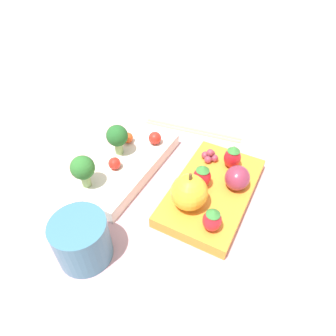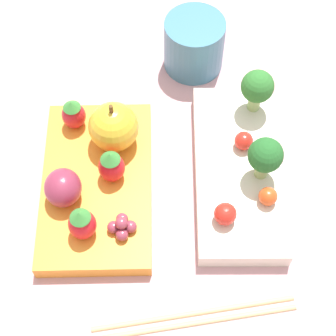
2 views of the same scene
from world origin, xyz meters
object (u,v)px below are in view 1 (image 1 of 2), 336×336
(cherry_tomato_2, at_px, (155,138))
(chopsticks_pair, at_px, (192,130))
(bento_box_fruit, at_px, (212,191))
(cherry_tomato_1, at_px, (128,138))
(bento_box_savoury, at_px, (127,165))
(broccoli_floret_1, at_px, (116,137))
(drinking_cup, at_px, (82,240))
(cherry_tomato_0, at_px, (114,163))
(apple, at_px, (189,192))
(strawberry_1, at_px, (233,157))
(strawberry_0, at_px, (212,220))
(grape_cluster, at_px, (210,156))
(plum, at_px, (237,178))
(strawberry_2, at_px, (202,176))
(broccoli_floret_0, at_px, (83,169))

(cherry_tomato_2, distance_m, chopsticks_pair, 0.11)
(bento_box_fruit, relative_size, cherry_tomato_1, 10.33)
(bento_box_savoury, relative_size, broccoli_floret_1, 3.84)
(drinking_cup, bearing_deg, cherry_tomato_0, 17.95)
(cherry_tomato_2, height_order, drinking_cup, drinking_cup)
(cherry_tomato_0, distance_m, apple, 0.15)
(cherry_tomato_1, height_order, apple, apple)
(cherry_tomato_0, height_order, drinking_cup, drinking_cup)
(broccoli_floret_1, relative_size, strawberry_1, 1.30)
(strawberry_0, xyz_separation_m, grape_cluster, (0.14, 0.06, -0.01))
(cherry_tomato_0, xyz_separation_m, strawberry_0, (-0.04, -0.20, 0.01))
(bento_box_savoury, distance_m, plum, 0.20)
(bento_box_savoury, bearing_deg, strawberry_2, -87.35)
(bento_box_fruit, relative_size, strawberry_2, 4.70)
(cherry_tomato_2, xyz_separation_m, grape_cluster, (0.01, -0.11, -0.01))
(cherry_tomato_1, relative_size, chopsticks_pair, 0.10)
(bento_box_savoury, distance_m, bento_box_fruit, 0.16)
(cherry_tomato_0, xyz_separation_m, cherry_tomato_1, (0.07, 0.02, -0.00))
(plum, relative_size, drinking_cup, 0.57)
(broccoli_floret_1, bearing_deg, strawberry_1, -71.51)
(grape_cluster, bearing_deg, broccoli_floret_0, 134.55)
(bento_box_savoury, xyz_separation_m, cherry_tomato_2, (0.07, -0.02, 0.02))
(bento_box_fruit, relative_size, drinking_cup, 2.78)
(cherry_tomato_0, xyz_separation_m, grape_cluster, (0.10, -0.14, -0.01))
(bento_box_savoury, bearing_deg, apple, -106.13)
(cherry_tomato_0, bearing_deg, apple, -95.62)
(cherry_tomato_1, relative_size, strawberry_1, 0.46)
(broccoli_floret_1, distance_m, grape_cluster, 0.17)
(plum, bearing_deg, strawberry_0, 176.21)
(broccoli_floret_0, xyz_separation_m, grape_cluster, (0.15, -0.16, -0.03))
(cherry_tomato_2, relative_size, plum, 0.56)
(cherry_tomato_0, distance_m, cherry_tomato_2, 0.10)
(broccoli_floret_1, height_order, chopsticks_pair, broccoli_floret_1)
(broccoli_floret_1, distance_m, plum, 0.22)
(drinking_cup, bearing_deg, broccoli_floret_1, 19.20)
(plum, relative_size, grape_cluster, 1.38)
(strawberry_1, height_order, grape_cluster, strawberry_1)
(cherry_tomato_1, relative_size, apple, 0.31)
(cherry_tomato_0, distance_m, drinking_cup, 0.16)
(cherry_tomato_0, distance_m, strawberry_1, 0.21)
(plum, height_order, drinking_cup, drinking_cup)
(strawberry_0, xyz_separation_m, strawberry_1, (0.14, 0.02, 0.00))
(broccoli_floret_1, xyz_separation_m, plum, (0.02, -0.22, -0.02))
(broccoli_floret_0, bearing_deg, strawberry_1, -51.70)
(strawberry_2, bearing_deg, chopsticks_pair, 27.76)
(cherry_tomato_0, bearing_deg, strawberry_1, -60.65)
(broccoli_floret_0, height_order, drinking_cup, broccoli_floret_0)
(strawberry_2, bearing_deg, cherry_tomato_0, 102.33)
(strawberry_2, relative_size, plum, 1.04)
(cherry_tomato_2, height_order, strawberry_2, strawberry_2)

